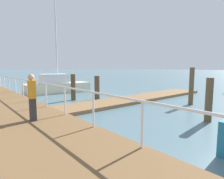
# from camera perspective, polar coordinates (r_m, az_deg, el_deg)

# --- Properties ---
(ground_plane) EXTENTS (300.00, 300.00, 0.00)m
(ground_plane) POSITION_cam_1_polar(r_m,az_deg,el_deg) (17.61, -19.20, -0.60)
(ground_plane) COLOR slate
(floating_dock) EXTENTS (12.99, 2.00, 0.18)m
(floating_dock) POSITION_cam_1_polar(r_m,az_deg,el_deg) (12.54, 7.80, -2.77)
(floating_dock) COLOR olive
(floating_dock) RESTS_ON ground_plane
(boardwalk_railing) EXTENTS (0.06, 30.26, 1.08)m
(boardwalk_railing) POSITION_cam_1_polar(r_m,az_deg,el_deg) (7.11, -14.40, -0.82)
(boardwalk_railing) COLOR white
(boardwalk_railing) RESTS_ON boardwalk
(dock_piling_0) EXTENTS (0.35, 0.35, 1.61)m
(dock_piling_0) POSITION_cam_1_polar(r_m,az_deg,el_deg) (12.46, -4.62, 0.52)
(dock_piling_0) COLOR brown
(dock_piling_0) RESTS_ON ground_plane
(dock_piling_1) EXTENTS (0.32, 0.32, 1.73)m
(dock_piling_1) POSITION_cam_1_polar(r_m,az_deg,el_deg) (12.52, -11.86, 0.70)
(dock_piling_1) COLOR brown
(dock_piling_1) RESTS_ON ground_plane
(dock_piling_4) EXTENTS (0.28, 0.28, 1.77)m
(dock_piling_4) POSITION_cam_1_polar(r_m,az_deg,el_deg) (8.32, 27.70, -2.87)
(dock_piling_4) COLOR brown
(dock_piling_4) RESTS_ON ground_plane
(dock_piling_5) EXTENTS (0.27, 0.27, 2.17)m
(dock_piling_5) POSITION_cam_1_polar(r_m,az_deg,el_deg) (11.70, 23.28, 0.94)
(dock_piling_5) COLOR brown
(dock_piling_5) RESTS_ON ground_plane
(moored_boat_1) EXTENTS (5.49, 2.32, 7.55)m
(moored_boat_1) POSITION_cam_1_polar(r_m,az_deg,el_deg) (16.62, -16.64, 1.26)
(moored_boat_1) COLOR beige
(moored_boat_1) RESTS_ON ground_plane
(pedestrian_0) EXTENTS (0.28, 0.39, 1.56)m
(pedestrian_0) POSITION_cam_1_polar(r_m,az_deg,el_deg) (6.70, -23.39, -2.12)
(pedestrian_0) COLOR #333338
(pedestrian_0) RESTS_ON boardwalk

